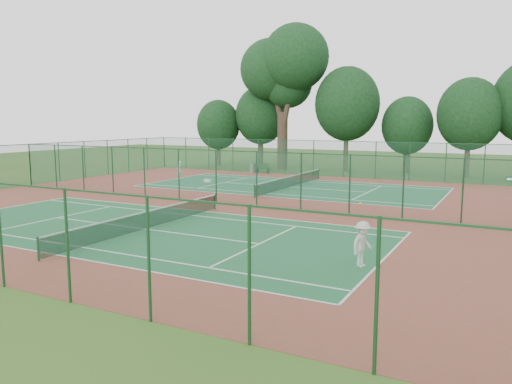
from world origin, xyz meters
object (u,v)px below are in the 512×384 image
at_px(trash_bin, 252,169).
at_px(kit_bag, 208,181).
at_px(player_near, 362,244).
at_px(bench, 262,168).
at_px(player_far, 179,170).
at_px(big_tree, 285,68).

distance_m(trash_bin, kit_bag, 8.69).
relative_size(player_near, bench, 1.00).
xyz_separation_m(player_far, trash_bin, (3.36, 8.05, -0.43)).
bearing_deg(player_far, trash_bin, 141.77).
bearing_deg(player_far, big_tree, 146.83).
bearing_deg(player_near, trash_bin, 52.14).
relative_size(player_near, kit_bag, 2.41).
height_order(trash_bin, bench, bench).
height_order(player_far, big_tree, big_tree).
bearing_deg(player_near, kit_bag, 62.51).
height_order(bench, big_tree, big_tree).
distance_m(player_near, kit_bag, 26.94).
distance_m(player_far, trash_bin, 8.74).
relative_size(player_near, player_far, 1.01).
xyz_separation_m(trash_bin, big_tree, (1.01, 5.73, 10.69)).
distance_m(trash_bin, big_tree, 12.18).
bearing_deg(player_far, kit_bag, 64.38).
height_order(player_near, bench, player_near).
bearing_deg(kit_bag, player_near, -30.45).
xyz_separation_m(player_near, trash_bin, (-19.41, 27.54, -0.44)).
xyz_separation_m(player_near, bench, (-18.35, 27.66, -0.33)).
bearing_deg(kit_bag, trash_bin, 105.24).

